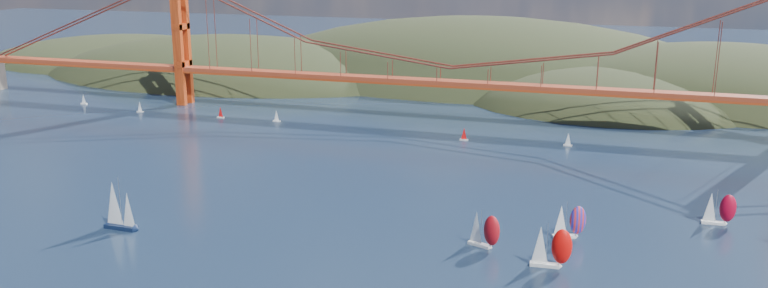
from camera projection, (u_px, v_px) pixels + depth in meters
headlands at (580, 110)px, 377.52m from camera, size 725.00×225.00×96.00m
bridge at (447, 41)px, 289.25m from camera, size 552.00×12.00×55.00m
sloop_navy at (118, 206)px, 182.76m from camera, size 8.64×4.94×13.39m
racer_0 at (484, 229)px, 172.01m from camera, size 8.23×5.42×9.20m
racer_1 at (550, 246)px, 161.03m from camera, size 8.86×3.70×10.12m
racer_3 at (719, 208)px, 186.17m from camera, size 7.90×3.29×9.03m
racer_rwb at (569, 221)px, 177.58m from camera, size 8.04×5.00×8.99m
distant_boat_0 at (83, 99)px, 330.40m from camera, size 3.00×2.00×4.70m
distant_boat_1 at (140, 107)px, 314.35m from camera, size 3.00×2.00×4.70m
distant_boat_2 at (220, 112)px, 303.66m from camera, size 3.00×2.00×4.70m
distant_boat_3 at (276, 116)px, 297.12m from camera, size 3.00×2.00×4.70m
distant_boat_8 at (568, 139)px, 260.58m from camera, size 3.00×2.00×4.70m
distant_boat_9 at (464, 134)px, 268.20m from camera, size 3.00×2.00×4.70m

